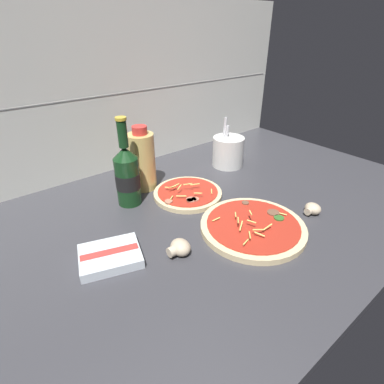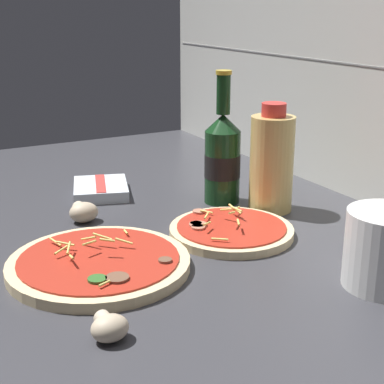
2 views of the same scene
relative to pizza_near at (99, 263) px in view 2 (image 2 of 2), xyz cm
name	(u,v)px [view 2 (image 2 of 2)]	position (x,y,z in cm)	size (l,w,h in cm)	color
counter_slab	(162,245)	(-6.83, 13.93, -2.22)	(160.00, 90.00, 2.50)	#38383D
tile_backsplash	(369,66)	(-6.83, 59.43, 26.53)	(160.00, 1.13, 60.00)	silver
pizza_near	(99,263)	(0.00, 0.00, 0.00)	(28.26, 28.26, 4.94)	beige
pizza_far	(231,230)	(-2.36, 25.42, -0.09)	(22.02, 22.02, 4.76)	beige
beer_bottle	(222,157)	(-18.85, 33.47, 8.61)	(7.32, 7.32, 26.85)	#143819
oil_bottle	(272,162)	(-10.20, 39.43, 8.82)	(8.57, 8.57, 21.29)	#D6B766
mushroom_left	(83,212)	(-21.29, 4.57, 0.94)	(5.71, 5.44, 3.80)	beige
mushroom_right	(109,327)	(19.48, -5.66, 0.69)	(4.98, 4.74, 3.32)	beige
dish_towel	(101,189)	(-35.26, 13.02, 0.25)	(16.70, 14.98, 2.56)	silver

